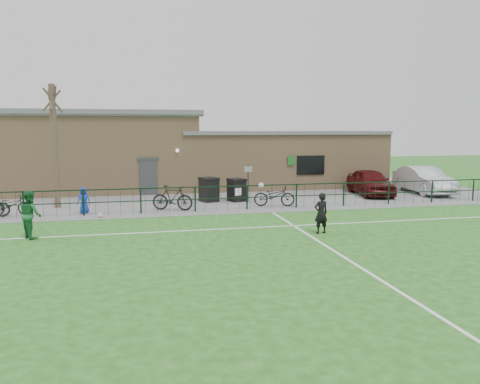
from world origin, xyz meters
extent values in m
plane|color=#1F5819|center=(0.00, 0.00, 0.00)|extent=(90.00, 90.00, 0.00)
cube|color=slate|center=(0.00, 13.50, 0.01)|extent=(34.00, 13.00, 0.02)
cube|color=white|center=(0.00, 7.80, 0.00)|extent=(28.00, 0.10, 0.01)
cube|color=white|center=(0.00, 4.00, 0.00)|extent=(28.00, 0.10, 0.01)
cube|color=white|center=(2.00, 0.00, 0.00)|extent=(0.10, 16.00, 0.01)
cube|color=black|center=(0.00, 8.00, 0.60)|extent=(28.00, 0.10, 1.20)
cylinder|color=#49382C|center=(-8.00, 10.50, 3.00)|extent=(0.30, 0.30, 6.00)
cube|color=black|center=(-0.42, 10.83, 0.62)|extent=(1.06, 1.12, 1.20)
cube|color=black|center=(1.04, 10.64, 0.58)|extent=(0.96, 1.02, 1.12)
cylinder|color=black|center=(1.54, 10.07, 1.02)|extent=(0.06, 0.06, 2.00)
imported|color=#420B0C|center=(9.17, 11.27, 0.77)|extent=(2.35, 4.62, 1.51)
imported|color=#B4B7BC|center=(12.66, 11.26, 0.81)|extent=(1.99, 4.92, 1.59)
imported|color=black|center=(-9.72, 8.88, 0.48)|extent=(1.84, 0.85, 0.93)
imported|color=black|center=(-2.52, 8.53, 0.62)|extent=(2.05, 1.28, 1.19)
imported|color=black|center=(2.55, 8.62, 0.55)|extent=(2.14, 1.19, 1.07)
imported|color=#1436C1|center=(-6.56, 8.63, 0.62)|extent=(0.64, 0.46, 1.21)
imported|color=black|center=(2.54, 2.47, 0.77)|extent=(0.61, 0.46, 1.53)
sphere|color=white|center=(0.91, 5.03, 1.55)|extent=(0.22, 0.22, 0.22)
imported|color=#1C6230|center=(-7.88, 4.01, 0.86)|extent=(1.00, 1.05, 1.72)
sphere|color=white|center=(-5.76, 7.40, 0.11)|extent=(0.22, 0.22, 0.22)
cube|color=tan|center=(0.00, 16.50, 1.75)|extent=(24.00, 5.00, 3.50)
cube|color=tan|center=(-6.24, 16.50, 4.10)|extent=(11.52, 5.00, 1.20)
cube|color=#54565C|center=(-6.24, 16.50, 4.82)|extent=(12.02, 5.40, 0.28)
cube|color=#54565C|center=(5.28, 16.50, 3.60)|extent=(13.44, 5.30, 0.22)
cube|color=#383A3D|center=(-3.50, 13.97, 1.05)|extent=(1.00, 0.08, 2.10)
cube|color=black|center=(6.50, 13.97, 1.60)|extent=(1.80, 0.08, 1.20)
cube|color=#19661E|center=(5.20, 13.92, 1.90)|extent=(0.45, 0.04, 0.55)
camera|label=1|loc=(-4.08, -13.62, 3.93)|focal=35.00mm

